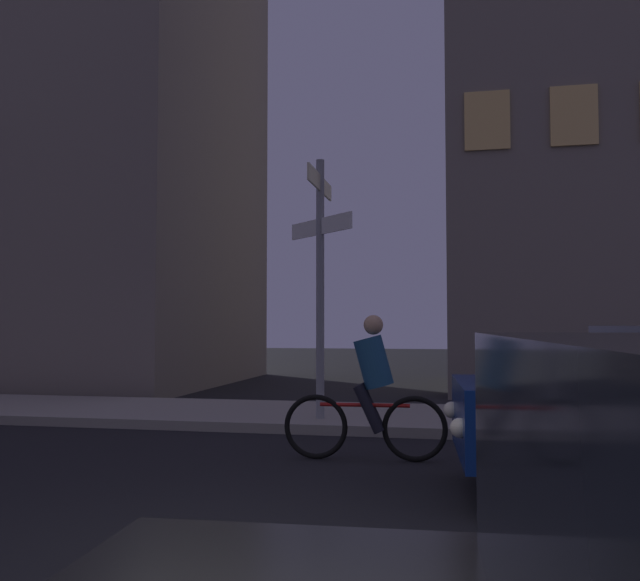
# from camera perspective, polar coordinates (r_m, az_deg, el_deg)

# --- Properties ---
(sidewalk_kerb) EXTENTS (40.00, 2.83, 0.14)m
(sidewalk_kerb) POSITION_cam_1_polar(r_m,az_deg,el_deg) (10.70, 5.15, -10.58)
(sidewalk_kerb) COLOR gray
(sidewalk_kerb) RESTS_ON ground_plane
(signpost) EXTENTS (1.13, 1.66, 3.82)m
(signpost) POSITION_cam_1_polar(r_m,az_deg,el_deg) (10.04, 0.02, 2.33)
(signpost) COLOR gray
(signpost) RESTS_ON sidewalk_kerb
(cyclist) EXTENTS (1.82, 0.34, 1.61)m
(cyclist) POSITION_cam_1_polar(r_m,az_deg,el_deg) (7.65, 4.15, -8.54)
(cyclist) COLOR black
(cyclist) RESTS_ON ground_plane
(building_right_block) EXTENTS (8.35, 6.46, 13.92)m
(building_right_block) POSITION_cam_1_polar(r_m,az_deg,el_deg) (18.46, 24.12, 14.54)
(building_right_block) COLOR slate
(building_right_block) RESTS_ON ground_plane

